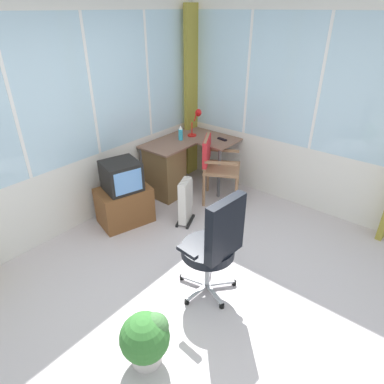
{
  "coord_description": "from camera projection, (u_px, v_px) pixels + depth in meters",
  "views": [
    {
      "loc": [
        -1.85,
        -1.39,
        2.45
      ],
      "look_at": [
        0.68,
        0.67,
        0.64
      ],
      "focal_mm": 31.34,
      "sensor_mm": 36.0,
      "label": 1
    }
  ],
  "objects": [
    {
      "name": "potted_plant",
      "position": [
        146.0,
        338.0,
        2.53
      ],
      "size": [
        0.38,
        0.38,
        0.46
      ],
      "color": "silver",
      "rests_on": "ground"
    },
    {
      "name": "desk_lamp",
      "position": [
        198.0,
        118.0,
        4.9
      ],
      "size": [
        0.24,
        0.2,
        0.4
      ],
      "color": "red",
      "rests_on": "desk"
    },
    {
      "name": "spray_bottle",
      "position": [
        181.0,
        133.0,
        4.8
      ],
      "size": [
        0.06,
        0.06,
        0.22
      ],
      "color": "#35B6DA",
      "rests_on": "desk"
    },
    {
      "name": "curtain_corner",
      "position": [
        192.0,
        97.0,
        5.1
      ],
      "size": [
        0.3,
        0.08,
        2.5
      ],
      "primitive_type": "cube",
      "rotation": [
        0.0,
        0.0,
        0.02
      ],
      "color": "olive",
      "rests_on": "ground"
    },
    {
      "name": "tv_on_stand",
      "position": [
        124.0,
        196.0,
        4.19
      ],
      "size": [
        0.74,
        0.6,
        0.84
      ],
      "color": "brown",
      "rests_on": "ground"
    },
    {
      "name": "east_window_panel",
      "position": [
        316.0,
        113.0,
        4.13
      ],
      "size": [
        0.07,
        3.95,
        2.6
      ],
      "color": "silver",
      "rests_on": "ground"
    },
    {
      "name": "office_chair",
      "position": [
        215.0,
        242.0,
        2.98
      ],
      "size": [
        0.61,
        0.58,
        1.09
      ],
      "color": "#B7B7BF",
      "rests_on": "ground"
    },
    {
      "name": "ground",
      "position": [
        201.0,
        300.0,
        3.23
      ],
      "size": [
        5.51,
        4.95,
        0.06
      ],
      "primitive_type": "cube",
      "color": "beige"
    },
    {
      "name": "space_heater",
      "position": [
        186.0,
        201.0,
        4.23
      ],
      "size": [
        0.37,
        0.28,
        0.6
      ],
      "color": "silver",
      "rests_on": "ground"
    },
    {
      "name": "desk",
      "position": [
        167.0,
        168.0,
        4.83
      ],
      "size": [
        1.2,
        0.98,
        0.76
      ],
      "color": "#805B4A",
      "rests_on": "ground"
    },
    {
      "name": "north_window_panel",
      "position": [
        59.0,
        126.0,
        3.69
      ],
      "size": [
        4.51,
        0.07,
        2.6
      ],
      "color": "silver",
      "rests_on": "ground"
    },
    {
      "name": "tv_remote",
      "position": [
        222.0,
        139.0,
        4.84
      ],
      "size": [
        0.06,
        0.15,
        0.02
      ],
      "primitive_type": "cube",
      "rotation": [
        0.0,
        0.0,
        -0.13
      ],
      "color": "black",
      "rests_on": "desk"
    },
    {
      "name": "wooden_armchair",
      "position": [
        214.0,
        160.0,
        4.59
      ],
      "size": [
        0.65,
        0.66,
        0.93
      ],
      "color": "#976B4B",
      "rests_on": "ground"
    }
  ]
}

